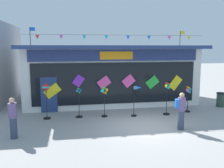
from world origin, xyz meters
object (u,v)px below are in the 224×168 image
object	(u,v)px
person_near_camera	(181,110)
wind_spinner_left	(79,102)
kite_shop_building	(109,73)
wind_spinner_center_right	(137,94)
wind_spinner_center_left	(104,96)
trash_bin	(221,100)
wind_spinner_far_right	(188,95)
wind_spinner_right	(167,94)
person_mid_plaza	(13,118)
wind_spinner_far_left	(46,92)

from	to	relation	value
person_near_camera	wind_spinner_left	bearing A→B (deg)	77.34
kite_shop_building	wind_spinner_center_right	distance (m)	4.28
wind_spinner_center_left	trash_bin	world-z (taller)	wind_spinner_center_left
wind_spinner_center_right	wind_spinner_far_right	distance (m)	3.10
wind_spinner_right	kite_shop_building	bearing A→B (deg)	120.67
person_near_camera	person_mid_plaza	size ratio (longest dim) A/B	1.00
wind_spinner_far_right	person_mid_plaza	distance (m)	9.18
wind_spinner_center_left	trash_bin	size ratio (longest dim) A/B	1.85
wind_spinner_far_left	trash_bin	size ratio (longest dim) A/B	2.09
wind_spinner_center_right	person_near_camera	bearing A→B (deg)	-60.65
wind_spinner_center_left	wind_spinner_far_right	bearing A→B (deg)	1.43
wind_spinner_far_right	person_near_camera	distance (m)	3.19
wind_spinner_far_left	wind_spinner_left	bearing A→B (deg)	-1.53
wind_spinner_left	trash_bin	size ratio (longest dim) A/B	1.81
wind_spinner_far_right	wind_spinner_center_right	bearing A→B (deg)	-174.96
wind_spinner_left	person_near_camera	bearing A→B (deg)	-31.24
kite_shop_building	person_near_camera	bearing A→B (deg)	-71.84
kite_shop_building	wind_spinner_center_left	distance (m)	4.17
kite_shop_building	person_near_camera	size ratio (longest dim) A/B	6.62
kite_shop_building	wind_spinner_left	xyz separation A→B (m)	(-2.24, -3.89, -1.09)
person_near_camera	trash_bin	xyz separation A→B (m)	(4.34, 3.52, -0.44)
wind_spinner_far_left	wind_spinner_center_right	xyz separation A→B (m)	(4.68, -0.30, -0.21)
wind_spinner_far_left	wind_spinner_far_right	distance (m)	7.77
wind_spinner_far_left	trash_bin	distance (m)	10.45
trash_bin	kite_shop_building	bearing A→B (deg)	154.94
wind_spinner_left	wind_spinner_center_left	bearing A→B (deg)	-4.47
wind_spinner_far_left	person_mid_plaza	bearing A→B (deg)	-112.89
kite_shop_building	wind_spinner_far_left	bearing A→B (deg)	-135.26
wind_spinner_far_left	wind_spinner_right	world-z (taller)	wind_spinner_far_left
kite_shop_building	wind_spinner_center_right	bearing A→B (deg)	-79.12
kite_shop_building	wind_spinner_left	bearing A→B (deg)	-119.90
wind_spinner_center_left	wind_spinner_right	bearing A→B (deg)	-3.20
wind_spinner_right	wind_spinner_far_right	distance (m)	1.44
kite_shop_building	trash_bin	xyz separation A→B (m)	(6.49, -3.03, -1.45)
wind_spinner_right	wind_spinner_far_right	world-z (taller)	wind_spinner_right
wind_spinner_far_left	person_near_camera	xyz separation A→B (m)	(6.03, -2.70, -0.54)
wind_spinner_right	person_near_camera	bearing A→B (deg)	-97.98
wind_spinner_right	wind_spinner_center_right	bearing A→B (deg)	178.74
wind_spinner_far_right	wind_spinner_far_left	bearing A→B (deg)	179.79
person_near_camera	person_mid_plaza	bearing A→B (deg)	107.24
wind_spinner_left	wind_spinner_center_right	xyz separation A→B (m)	(3.03, -0.26, 0.41)
trash_bin	person_near_camera	bearing A→B (deg)	-140.99
trash_bin	person_mid_plaza	bearing A→B (deg)	-163.69
kite_shop_building	wind_spinner_right	size ratio (longest dim) A/B	6.11
wind_spinner_far_left	kite_shop_building	bearing A→B (deg)	44.74
wind_spinner_center_left	person_near_camera	world-z (taller)	person_near_camera
wind_spinner_far_right	person_near_camera	world-z (taller)	person_near_camera
wind_spinner_far_left	person_near_camera	bearing A→B (deg)	-24.15
kite_shop_building	person_mid_plaza	bearing A→B (deg)	-127.81
wind_spinner_left	trash_bin	world-z (taller)	wind_spinner_left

